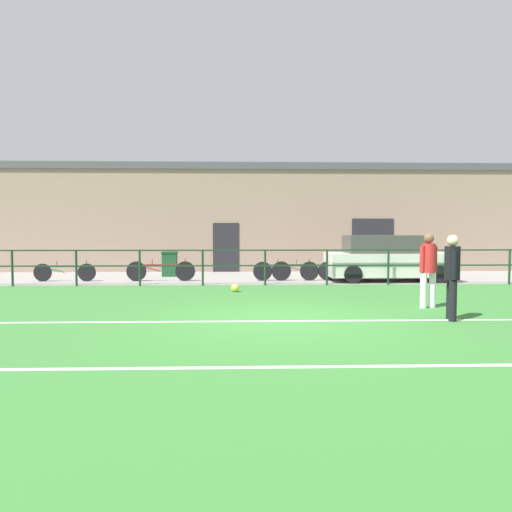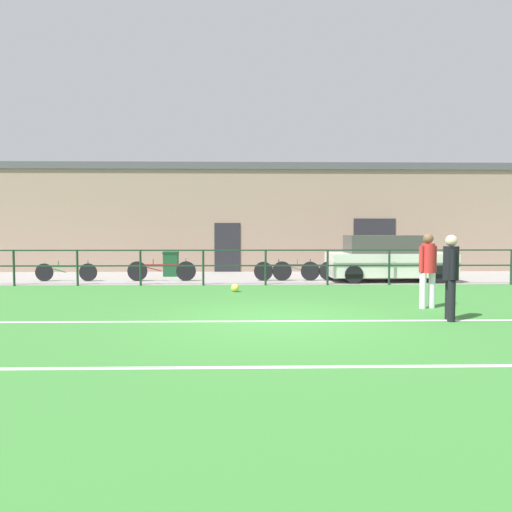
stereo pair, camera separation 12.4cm
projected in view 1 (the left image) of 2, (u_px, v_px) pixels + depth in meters
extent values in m
cube|color=#387A33|center=(281.00, 321.00, 9.10)|extent=(60.00, 44.00, 0.04)
cube|color=white|center=(281.00, 321.00, 8.98)|extent=(36.00, 0.11, 0.00)
cube|color=white|center=(302.00, 367.00, 5.92)|extent=(36.00, 0.11, 0.00)
cube|color=gray|center=(262.00, 277.00, 17.59)|extent=(48.00, 5.00, 0.02)
cylinder|color=#193823|center=(12.00, 268.00, 14.81)|extent=(0.07, 0.07, 1.15)
cylinder|color=#193823|center=(76.00, 268.00, 14.87)|extent=(0.07, 0.07, 1.15)
cylinder|color=#193823|center=(140.00, 268.00, 14.93)|extent=(0.07, 0.07, 1.15)
cylinder|color=#193823|center=(203.00, 268.00, 15.00)|extent=(0.07, 0.07, 1.15)
cylinder|color=#193823|center=(265.00, 267.00, 15.06)|extent=(0.07, 0.07, 1.15)
cylinder|color=#193823|center=(327.00, 267.00, 15.13)|extent=(0.07, 0.07, 1.15)
cylinder|color=#193823|center=(388.00, 267.00, 15.19)|extent=(0.07, 0.07, 1.15)
cylinder|color=#193823|center=(449.00, 267.00, 15.25)|extent=(0.07, 0.07, 1.15)
cylinder|color=#193823|center=(509.00, 267.00, 15.32)|extent=(0.07, 0.07, 1.15)
cube|color=#193823|center=(265.00, 250.00, 15.04)|extent=(36.00, 0.04, 0.04)
cube|color=#193823|center=(265.00, 266.00, 15.06)|extent=(36.00, 0.04, 0.04)
cube|color=gray|center=(258.00, 222.00, 21.17)|extent=(28.00, 2.40, 4.37)
cube|color=#232328|center=(226.00, 248.00, 19.97)|extent=(1.10, 0.04, 2.10)
cube|color=#232328|center=(373.00, 231.00, 20.14)|extent=(1.80, 0.04, 1.10)
cube|color=#4C4C51|center=(258.00, 170.00, 21.05)|extent=(28.00, 2.56, 0.30)
cylinder|color=black|center=(453.00, 301.00, 8.94)|extent=(0.14, 0.14, 0.78)
cylinder|color=black|center=(450.00, 299.00, 9.18)|extent=(0.14, 0.14, 0.78)
cylinder|color=black|center=(452.00, 263.00, 9.03)|extent=(0.29, 0.29, 0.65)
sphere|color=beige|center=(453.00, 241.00, 9.01)|extent=(0.22, 0.22, 0.22)
cylinder|color=black|center=(454.00, 265.00, 8.86)|extent=(0.10, 0.10, 0.58)
cylinder|color=black|center=(450.00, 263.00, 9.20)|extent=(0.10, 0.10, 0.58)
cylinder|color=white|center=(423.00, 291.00, 10.50)|extent=(0.15, 0.15, 0.79)
cylinder|color=white|center=(432.00, 290.00, 10.59)|extent=(0.15, 0.15, 0.79)
cylinder|color=red|center=(429.00, 258.00, 10.51)|extent=(0.29, 0.29, 0.66)
sphere|color=brown|center=(429.00, 238.00, 10.49)|extent=(0.22, 0.22, 0.22)
cylinder|color=red|center=(422.00, 259.00, 10.45)|extent=(0.10, 0.10, 0.59)
cylinder|color=red|center=(435.00, 259.00, 10.57)|extent=(0.10, 0.10, 0.59)
sphere|color=#E5E04C|center=(235.00, 288.00, 13.40)|extent=(0.23, 0.23, 0.23)
cube|color=silver|center=(388.00, 264.00, 16.29)|extent=(4.19, 1.75, 0.80)
cube|color=#43413E|center=(382.00, 244.00, 16.25)|extent=(2.52, 1.47, 0.61)
cylinder|color=black|center=(353.00, 274.00, 15.42)|extent=(0.60, 0.18, 0.60)
cylinder|color=black|center=(438.00, 274.00, 15.51)|extent=(0.60, 0.18, 0.60)
cylinder|color=black|center=(342.00, 270.00, 17.10)|extent=(0.60, 0.18, 0.60)
cylinder|color=black|center=(419.00, 270.00, 17.19)|extent=(0.60, 0.18, 0.60)
cylinder|color=black|center=(281.00, 271.00, 16.29)|extent=(0.67, 0.04, 0.67)
cylinder|color=black|center=(328.00, 271.00, 16.34)|extent=(0.67, 0.04, 0.67)
cube|color=#4C5156|center=(305.00, 265.00, 16.31)|extent=(1.27, 0.04, 0.04)
cube|color=#4C5156|center=(293.00, 268.00, 16.30)|extent=(0.79, 0.03, 0.24)
cylinder|color=#4C5156|center=(297.00, 262.00, 16.29)|extent=(0.03, 0.03, 0.20)
cylinder|color=#4C5156|center=(328.00, 263.00, 16.33)|extent=(0.03, 0.03, 0.28)
cylinder|color=black|center=(136.00, 271.00, 16.13)|extent=(0.68, 0.04, 0.68)
cylinder|color=black|center=(185.00, 271.00, 16.18)|extent=(0.68, 0.04, 0.68)
cube|color=maroon|center=(161.00, 265.00, 16.15)|extent=(1.31, 0.04, 0.04)
cube|color=maroon|center=(149.00, 268.00, 16.14)|extent=(0.82, 0.03, 0.25)
cylinder|color=maroon|center=(152.00, 262.00, 16.13)|extent=(0.03, 0.03, 0.20)
cylinder|color=maroon|center=(185.00, 263.00, 16.17)|extent=(0.03, 0.03, 0.28)
cylinder|color=black|center=(263.00, 271.00, 16.27)|extent=(0.66, 0.04, 0.66)
cylinder|color=black|center=(309.00, 271.00, 16.32)|extent=(0.66, 0.04, 0.66)
cube|color=black|center=(286.00, 265.00, 16.29)|extent=(1.27, 0.04, 0.04)
cube|color=black|center=(274.00, 268.00, 16.28)|extent=(0.80, 0.03, 0.24)
cylinder|color=black|center=(278.00, 262.00, 16.27)|extent=(0.03, 0.03, 0.20)
cylinder|color=black|center=(309.00, 263.00, 16.31)|extent=(0.03, 0.03, 0.28)
cylinder|color=black|center=(43.00, 273.00, 16.03)|extent=(0.61, 0.04, 0.61)
cylinder|color=black|center=(87.00, 272.00, 16.08)|extent=(0.61, 0.04, 0.61)
cube|color=#1E6633|center=(65.00, 267.00, 16.05)|extent=(1.17, 0.04, 0.04)
cube|color=#1E6633|center=(54.00, 270.00, 16.04)|extent=(0.73, 0.03, 0.22)
cylinder|color=#1E6633|center=(57.00, 264.00, 16.03)|extent=(0.03, 0.03, 0.20)
cylinder|color=#1E6633|center=(87.00, 265.00, 16.07)|extent=(0.03, 0.03, 0.28)
cube|color=#194C28|center=(170.00, 265.00, 17.92)|extent=(0.53, 0.45, 0.87)
cube|color=#143D20|center=(170.00, 253.00, 17.89)|extent=(0.57, 0.48, 0.08)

